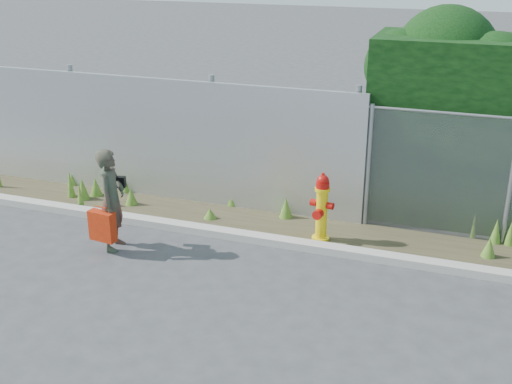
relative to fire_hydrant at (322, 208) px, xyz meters
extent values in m
plane|color=#3C3D3F|center=(-0.50, -2.17, -0.54)|extent=(80.00, 80.00, 0.00)
cube|color=#AFA99E|center=(-0.50, -0.37, -0.48)|extent=(16.00, 0.22, 0.12)
cube|color=#3F3824|center=(-0.50, 0.23, -0.54)|extent=(16.00, 1.20, 0.01)
cone|color=#437021|center=(-1.82, 0.86, -0.31)|extent=(0.22, 0.22, 0.47)
cone|color=#437021|center=(-1.96, 0.18, -0.45)|extent=(0.23, 0.23, 0.19)
cone|color=#437021|center=(-4.36, 0.45, -0.37)|extent=(0.23, 0.23, 0.34)
cone|color=#437021|center=(-0.77, 0.65, -0.36)|extent=(0.23, 0.23, 0.37)
cone|color=#437021|center=(-5.10, 0.78, -0.44)|extent=(0.20, 0.20, 0.21)
cone|color=#437021|center=(-5.40, 0.86, -0.43)|extent=(0.11, 0.11, 0.22)
cone|color=#437021|center=(-3.53, 0.28, -0.39)|extent=(0.23, 0.23, 0.32)
cone|color=#437021|center=(2.50, 0.25, -0.39)|extent=(0.22, 0.22, 0.31)
cone|color=#437021|center=(-4.48, 0.21, -0.34)|extent=(0.23, 0.23, 0.41)
cone|color=#437021|center=(2.26, 0.86, -0.32)|extent=(0.09, 0.09, 0.45)
cone|color=#437021|center=(2.59, 0.79, -0.34)|extent=(0.18, 0.18, 0.41)
cone|color=#437021|center=(2.80, 0.79, -0.33)|extent=(0.17, 0.17, 0.43)
cone|color=#437021|center=(-4.26, -0.19, -0.30)|extent=(0.13, 0.13, 0.49)
cone|color=#437021|center=(-3.92, 0.77, -0.42)|extent=(0.15, 0.15, 0.26)
cone|color=#437021|center=(-3.84, 0.10, -0.42)|extent=(0.24, 0.24, 0.25)
cone|color=#437021|center=(-4.75, 0.24, -0.29)|extent=(0.15, 0.15, 0.51)
cube|color=#B9BBC0|center=(-3.75, 0.83, 0.56)|extent=(8.50, 0.08, 2.20)
cylinder|color=gray|center=(-5.00, 0.95, 0.61)|extent=(0.10, 0.10, 2.30)
cylinder|color=gray|center=(-2.20, 0.95, 0.61)|extent=(0.10, 0.10, 2.30)
cylinder|color=gray|center=(0.30, 0.95, 0.61)|extent=(0.10, 0.10, 2.30)
cylinder|color=gray|center=(0.55, 0.83, 0.48)|extent=(0.07, 0.07, 2.05)
cylinder|color=gray|center=(2.70, 0.83, 0.48)|extent=(0.07, 0.07, 2.05)
sphere|color=black|center=(0.80, 1.88, 1.93)|extent=(1.21, 1.21, 1.21)
sphere|color=black|center=(1.49, 2.07, 2.06)|extent=(1.72, 1.72, 1.72)
sphere|color=black|center=(2.25, 1.73, 1.99)|extent=(1.17, 1.17, 1.17)
cylinder|color=yellow|center=(0.00, 0.01, -0.51)|extent=(0.28, 0.28, 0.06)
cylinder|color=yellow|center=(0.00, 0.01, -0.12)|extent=(0.18, 0.18, 0.84)
cylinder|color=yellow|center=(0.00, 0.01, 0.32)|extent=(0.24, 0.24, 0.05)
cylinder|color=#B20F0A|center=(0.00, 0.01, 0.39)|extent=(0.21, 0.21, 0.10)
sphere|color=#B20F0A|center=(0.00, 0.01, 0.46)|extent=(0.19, 0.19, 0.19)
cylinder|color=#B20F0A|center=(0.00, 0.01, 0.55)|extent=(0.05, 0.05, 0.05)
cylinder|color=#B20F0A|center=(-0.14, 0.01, 0.07)|extent=(0.10, 0.11, 0.11)
cylinder|color=#B20F0A|center=(0.14, 0.01, 0.07)|extent=(0.10, 0.11, 0.11)
cylinder|color=#B20F0A|center=(0.00, -0.13, -0.05)|extent=(0.15, 0.12, 0.15)
imported|color=#0E5C3D|center=(-2.91, -1.28, 0.24)|extent=(0.47, 0.63, 1.58)
cube|color=#AA1C09|center=(-2.98, -1.50, -0.10)|extent=(0.42, 0.15, 0.46)
cylinder|color=#AA1C09|center=(-2.98, -1.50, 0.20)|extent=(0.20, 0.02, 0.02)
cube|color=black|center=(-2.93, -1.04, 0.44)|extent=(0.23, 0.09, 0.17)
camera|label=1|loc=(2.07, -8.94, 3.86)|focal=45.00mm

